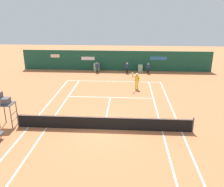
% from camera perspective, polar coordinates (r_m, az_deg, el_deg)
% --- Properties ---
extents(ground_plane, '(80.00, 80.00, 0.01)m').
position_cam_1_polar(ground_plane, '(17.51, -1.77, -7.50)').
color(ground_plane, '#C67042').
extents(tennis_net, '(12.10, 0.10, 1.07)m').
position_cam_1_polar(tennis_net, '(16.77, -1.97, -6.84)').
color(tennis_net, '#4C4C51').
rests_on(tennis_net, ground_plane).
extents(sponsor_back_wall, '(25.00, 1.02, 2.64)m').
position_cam_1_polar(sponsor_back_wall, '(32.66, 0.91, 7.61)').
color(sponsor_back_wall, '#194C38').
rests_on(sponsor_back_wall, ground_plane).
extents(umpire_chair, '(1.00, 1.00, 2.49)m').
position_cam_1_polar(umpire_chair, '(18.38, -23.56, -2.13)').
color(umpire_chair, '#47474C').
rests_on(umpire_chair, ground_plane).
extents(player_on_baseline, '(0.85, 0.65, 1.87)m').
position_cam_1_polar(player_on_baseline, '(25.04, 5.78, 3.22)').
color(player_on_baseline, yellow).
rests_on(player_on_baseline, ground_plane).
extents(ball_kid_centre_post, '(0.46, 0.19, 1.39)m').
position_cam_1_polar(ball_kid_centre_post, '(31.36, 3.52, 6.19)').
color(ball_kid_centre_post, black).
rests_on(ball_kid_centre_post, ground_plane).
extents(ball_kid_right_post, '(0.46, 0.19, 1.38)m').
position_cam_1_polar(ball_kid_right_post, '(31.61, -3.50, 6.29)').
color(ball_kid_right_post, black).
rests_on(ball_kid_right_post, ground_plane).
extents(ball_kid_left_post, '(0.44, 0.20, 1.33)m').
position_cam_1_polar(ball_kid_left_post, '(31.48, 8.45, 6.01)').
color(ball_kid_left_post, black).
rests_on(ball_kid_left_post, ground_plane).
extents(tennis_ball_mid_court, '(0.07, 0.07, 0.07)m').
position_cam_1_polar(tennis_ball_mid_court, '(25.98, 10.56, 1.35)').
color(tennis_ball_mid_court, '#CCE033').
rests_on(tennis_ball_mid_court, ground_plane).
extents(tennis_ball_near_service_line, '(0.07, 0.07, 0.07)m').
position_cam_1_polar(tennis_ball_near_service_line, '(24.70, -5.62, 0.65)').
color(tennis_ball_near_service_line, '#CCE033').
rests_on(tennis_ball_near_service_line, ground_plane).
extents(tennis_ball_by_sideline, '(0.07, 0.07, 0.07)m').
position_cam_1_polar(tennis_ball_by_sideline, '(24.59, -4.50, 0.60)').
color(tennis_ball_by_sideline, '#CCE033').
rests_on(tennis_ball_by_sideline, ground_plane).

